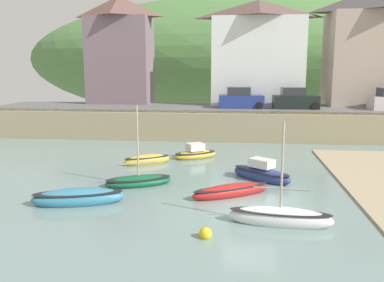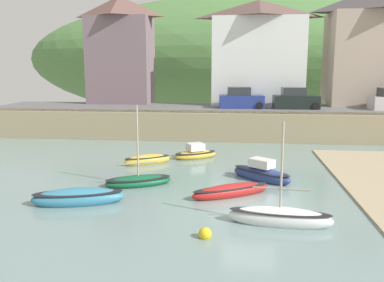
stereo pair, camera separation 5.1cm
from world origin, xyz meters
name	(u,v)px [view 1 (the left image)]	position (x,y,z in m)	size (l,w,h in m)	color
quay_seawall	(244,124)	(0.00, 17.50, 1.36)	(48.00, 9.40, 2.40)	#998B69
hillside_backdrop	(262,59)	(3.43, 55.20, 7.28)	(80.00, 44.00, 20.81)	#507F42
waterfront_building_left	(120,49)	(-12.93, 25.20, 7.95)	(6.69, 4.79, 10.91)	slate
waterfront_building_centre	(257,52)	(1.27, 25.20, 7.62)	(9.25, 6.23, 10.31)	white
waterfront_building_right	(375,46)	(12.68, 25.20, 8.17)	(9.27, 6.18, 11.37)	#AB9989
church_with_spire	(360,32)	(12.23, 29.20, 9.78)	(3.00, 3.00, 14.30)	gray
motorboat_with_cabin	(78,198)	(-7.96, -0.50, 0.29)	(4.43, 2.42, 0.96)	teal
sailboat_white_hull	(231,191)	(-0.90, 1.44, 0.24)	(4.10, 2.93, 0.78)	#A91E1C
rowboat_small_beached	(139,181)	(-5.88, 2.83, 0.23)	(3.85, 2.74, 4.44)	#125D35
fishing_boat_green	(280,217)	(1.15, -2.13, 0.31)	(4.28, 1.45, 4.42)	white
sailboat_nearest_shore	(195,154)	(-3.49, 9.82, 0.29)	(3.33, 2.74, 1.17)	gold
dinghy_open_wooden	(147,160)	(-6.45, 7.68, 0.25)	(3.14, 2.39, 0.81)	gold
sailboat_far_left	(261,174)	(0.76, 4.56, 0.36)	(3.68, 3.27, 1.42)	navy
parked_car_near_slipway	(241,99)	(-0.36, 20.70, 3.20)	(4.22, 2.00, 1.95)	navy
parked_car_by_wall	(295,100)	(4.62, 20.70, 3.20)	(4.17, 1.89, 1.95)	black
mooring_buoy	(206,234)	(-1.76, -3.78, 0.15)	(0.50, 0.50, 0.50)	yellow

